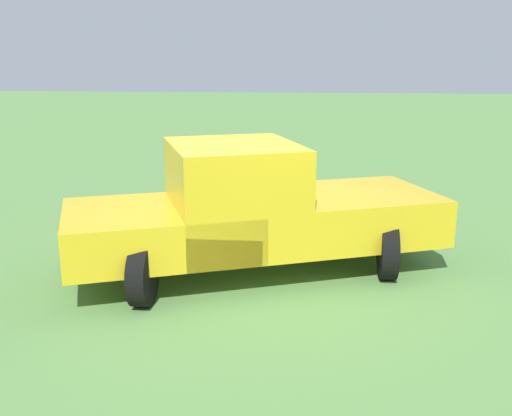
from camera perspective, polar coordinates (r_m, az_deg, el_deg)
name	(u,v)px	position (r m, az deg, el deg)	size (l,w,h in m)	color
ground_plane	(245,275)	(8.16, -1.11, -6.43)	(80.00, 80.00, 0.00)	#5B8C47
pickup_truck	(247,207)	(8.01, -0.90, 0.09)	(3.50, 5.37, 1.79)	black
traffic_cone	(66,214)	(10.64, -17.81, -0.56)	(0.32, 0.32, 0.55)	orange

